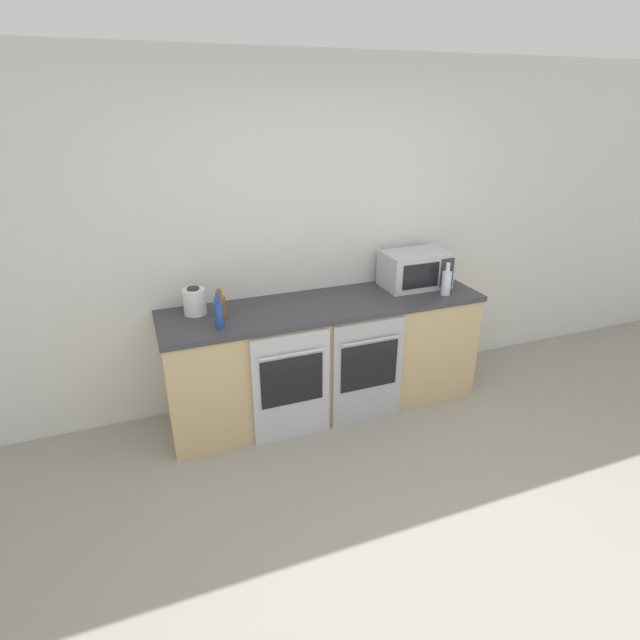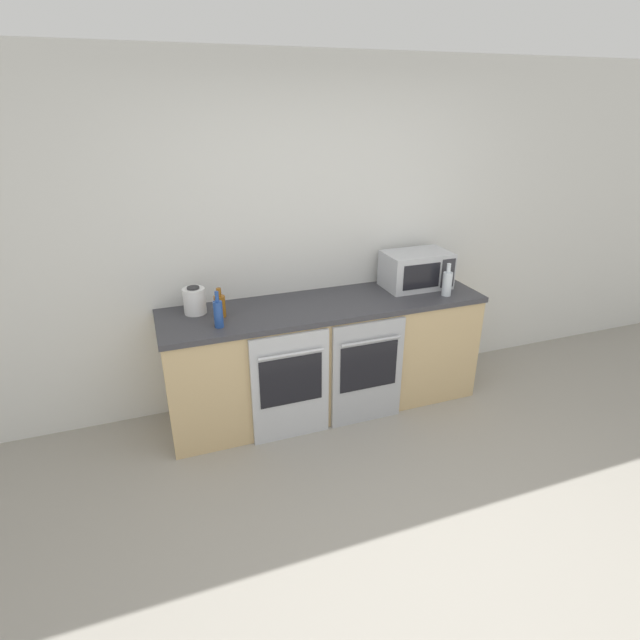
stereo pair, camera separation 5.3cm
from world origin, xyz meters
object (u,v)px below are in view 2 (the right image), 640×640
(oven_right, at_px, (368,373))
(oven_left, at_px, (291,387))
(bottle_amber, at_px, (220,305))
(bottle_clear, at_px, (447,283))
(kettle, at_px, (194,301))
(microwave, at_px, (416,270))
(bottle_blue, at_px, (218,313))

(oven_right, bearing_deg, oven_left, 180.00)
(oven_right, xyz_separation_m, bottle_amber, (-0.99, 0.34, 0.54))
(bottle_amber, relative_size, bottle_clear, 0.81)
(oven_right, height_order, bottle_clear, bottle_clear)
(bottle_clear, bearing_deg, kettle, 170.80)
(oven_left, distance_m, microwave, 1.40)
(oven_left, height_order, bottle_clear, bottle_clear)
(oven_right, distance_m, bottle_clear, 0.93)
(oven_right, bearing_deg, bottle_blue, 170.73)
(kettle, bearing_deg, oven_left, -40.09)
(microwave, xyz_separation_m, bottle_amber, (-1.59, -0.08, -0.06))
(microwave, bearing_deg, oven_left, -160.62)
(oven_right, relative_size, bottle_clear, 3.24)
(bottle_amber, distance_m, kettle, 0.20)
(oven_left, xyz_separation_m, microwave, (1.20, 0.42, 0.61))
(bottle_amber, bearing_deg, bottle_clear, -6.03)
(oven_left, relative_size, bottle_blue, 3.30)
(oven_right, height_order, bottle_blue, bottle_blue)
(oven_left, height_order, kettle, kettle)
(bottle_clear, bearing_deg, bottle_amber, 173.97)
(microwave, xyz_separation_m, kettle, (-1.75, 0.05, -0.05))
(oven_right, height_order, bottle_amber, bottle_amber)
(bottle_blue, height_order, bottle_clear, bottle_clear)
(bottle_amber, xyz_separation_m, bottle_clear, (1.72, -0.18, 0.02))
(oven_right, bearing_deg, microwave, 35.05)
(oven_left, bearing_deg, microwave, 19.38)
(microwave, distance_m, bottle_blue, 1.65)
(oven_left, xyz_separation_m, oven_right, (0.60, 0.00, 0.00))
(bottle_amber, relative_size, kettle, 1.07)
(oven_right, bearing_deg, bottle_clear, 12.62)
(microwave, xyz_separation_m, bottle_clear, (0.13, -0.26, -0.04))
(oven_right, height_order, microwave, microwave)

